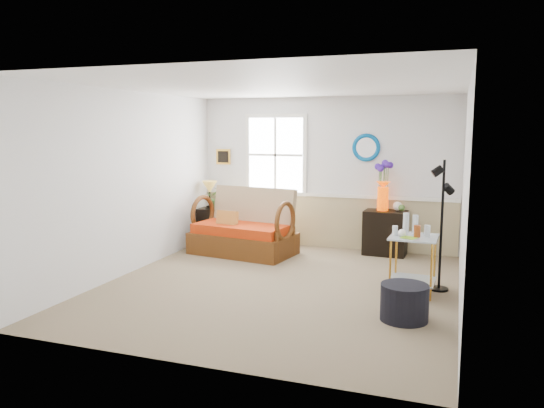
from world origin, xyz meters
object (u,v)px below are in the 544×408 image
(lamp_stand, at_px, (209,226))
(side_table, at_px, (413,265))
(loveseat, at_px, (243,222))
(cabinet, at_px, (385,233))
(ottoman, at_px, (404,302))
(floor_lamp, at_px, (442,226))

(lamp_stand, bearing_deg, side_table, -25.94)
(loveseat, distance_m, cabinet, 2.35)
(lamp_stand, xyz_separation_m, ottoman, (3.72, -2.83, -0.12))
(cabinet, xyz_separation_m, side_table, (0.60, -1.98, 0.00))
(loveseat, distance_m, ottoman, 3.65)
(cabinet, bearing_deg, lamp_stand, -174.28)
(loveseat, bearing_deg, lamp_stand, 156.55)
(floor_lamp, bearing_deg, loveseat, 146.88)
(loveseat, bearing_deg, ottoman, -30.15)
(cabinet, relative_size, side_table, 1.00)
(floor_lamp, distance_m, ottoman, 1.45)
(ottoman, bearing_deg, lamp_stand, 142.76)
(side_table, relative_size, floor_lamp, 0.44)
(loveseat, relative_size, side_table, 2.25)
(loveseat, height_order, ottoman, loveseat)
(loveseat, xyz_separation_m, ottoman, (2.83, -2.27, -0.34))
(lamp_stand, height_order, cabinet, cabinet)
(loveseat, xyz_separation_m, lamp_stand, (-0.89, 0.56, -0.22))
(cabinet, relative_size, ottoman, 1.41)
(cabinet, relative_size, floor_lamp, 0.43)
(side_table, distance_m, ottoman, 1.03)
(lamp_stand, xyz_separation_m, cabinet, (3.12, 0.17, 0.05))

